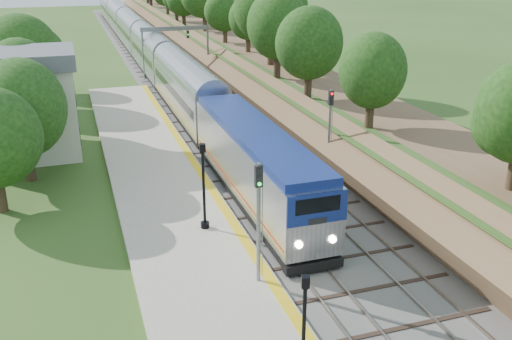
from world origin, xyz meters
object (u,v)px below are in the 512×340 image
object	(u,v)px
signal_platform	(259,210)
lamppost_far	(204,191)
signal_farside	(330,123)
signal_gantry	(175,38)
station_building	(20,104)
lamppost_mid	(303,337)
train	(142,44)

from	to	relation	value
signal_platform	lamppost_far	bearing A→B (deg)	100.26
signal_farside	signal_gantry	bearing A→B (deg)	95.91
lamppost_far	signal_platform	size ratio (longest dim) A/B	0.84
station_building	lamppost_mid	world-z (taller)	station_building
train	signal_farside	size ratio (longest dim) A/B	20.50
lamppost_far	signal_farside	world-z (taller)	signal_farside
lamppost_far	lamppost_mid	bearing A→B (deg)	-88.10
signal_gantry	signal_farside	bearing A→B (deg)	-84.09
lamppost_mid	lamppost_far	xyz separation A→B (m)	(-0.43, 12.96, 0.23)
lamppost_far	signal_farside	bearing A→B (deg)	30.10
lamppost_mid	signal_platform	world-z (taller)	signal_platform
station_building	signal_gantry	world-z (taller)	station_building
station_building	signal_farside	size ratio (longest dim) A/B	1.43
station_building	signal_farside	distance (m)	23.02
lamppost_mid	signal_gantry	bearing A→B (deg)	83.73
signal_gantry	train	distance (m)	13.18
train	signal_farside	distance (m)	49.16
lamppost_mid	station_building	bearing A→B (deg)	109.21
signal_gantry	signal_farside	world-z (taller)	signal_gantry
signal_gantry	signal_platform	world-z (taller)	signal_platform
lamppost_far	signal_farside	size ratio (longest dim) A/B	0.81
signal_gantry	train	size ratio (longest dim) A/B	0.07
lamppost_mid	lamppost_far	distance (m)	12.97
lamppost_mid	lamppost_far	bearing A→B (deg)	91.90
signal_gantry	lamppost_mid	xyz separation A→B (m)	(-6.04, -54.92, -2.48)
signal_platform	signal_farside	bearing A→B (deg)	52.78
signal_gantry	signal_platform	bearing A→B (deg)	-96.38
train	station_building	bearing A→B (deg)	-110.37
lamppost_mid	signal_platform	distance (m)	7.12
station_building	signal_gantry	distance (m)	29.94
station_building	signal_platform	bearing A→B (deg)	-64.27
signal_gantry	train	world-z (taller)	signal_gantry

